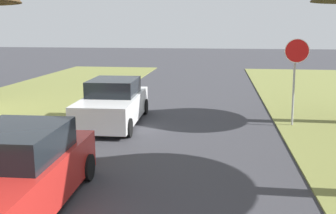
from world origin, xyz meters
TOP-DOWN VIEW (x-y plane):
  - stop_sign_far at (4.14, 11.59)m, footprint 0.81×0.37m
  - parked_sedan_red at (-2.12, 4.33)m, footprint 2.08×4.46m
  - parked_sedan_white at (-2.13, 11.17)m, footprint 2.08×4.46m

SIDE VIEW (x-z plane):
  - parked_sedan_red at x=-2.12m, z-range -0.06..1.51m
  - parked_sedan_white at x=-2.13m, z-range -0.06..1.51m
  - stop_sign_far at x=4.14m, z-range 0.71..3.68m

